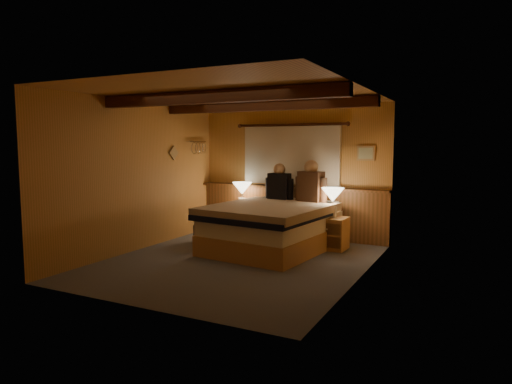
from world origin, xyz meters
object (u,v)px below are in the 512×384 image
Objects in this scene: lamp_right at (333,197)px; lamp_left at (242,190)px; bed at (272,226)px; nightstand_right at (332,233)px; person_left at (279,184)px; person_right at (311,184)px; duffel_bag at (212,233)px; nightstand_left at (241,221)px.

lamp_left is at bearing 168.84° from lamp_right.
nightstand_right is (0.84, 0.49, -0.12)m from bed.
bed reaches higher than nightstand_right.
bed is 1.00m from person_left.
lamp_left is 1.45m from person_right.
bed is 0.98m from nightstand_right.
person_right reaches higher than lamp_right.
duffel_bag is (-1.99, -0.52, -0.69)m from lamp_right.
lamp_right is at bearing -9.97° from person_right.
lamp_right is at bearing -11.16° from lamp_left.
lamp_right is (1.88, -0.35, 0.60)m from nightstand_left.
bed is 1.02m from person_right.
lamp_left is at bearing -175.33° from person_right.
nightstand_right is 0.90m from person_right.
person_left is 0.90× the size of person_right.
duffel_bag is (-1.55, -0.70, -0.85)m from person_right.
lamp_right is 0.66× the size of person_right.
lamp_right reaches higher than lamp_left.
bed reaches higher than duffel_bag.
nightstand_left is 2.00m from lamp_right.
lamp_left reaches higher than nightstand_right.
lamp_right is 2.17m from duffel_bag.
nightstand_left is at bearing -121.77° from lamp_left.
person_right is at bearing -4.31° from nightstand_left.
person_left is at bearing -4.00° from nightstand_left.
bed is at bearing -70.36° from person_left.
duffel_bag is at bearing -94.94° from nightstand_left.
person_right reaches higher than duffel_bag.
bed is at bearing -11.68° from duffel_bag.
nightstand_right is 0.86× the size of duffel_bag.
duffel_bag is (-0.11, -0.87, -0.09)m from nightstand_left.
nightstand_right is 1.31m from person_left.
lamp_right is (0.84, 0.51, 0.47)m from bed.
person_right is (0.41, 0.69, 0.64)m from bed.
nightstand_left is at bearing 177.72° from person_left.
person_left is at bearing 111.91° from bed.
nightstand_left is 1.08× the size of lamp_left.
duffel_bag is (-0.12, -0.89, -0.68)m from lamp_left.
person_right is at bearing 65.85° from bed.
lamp_left is (0.01, 0.02, 0.59)m from nightstand_left.
lamp_left reaches higher than bed.
person_right is at bearing 157.84° from nightstand_right.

